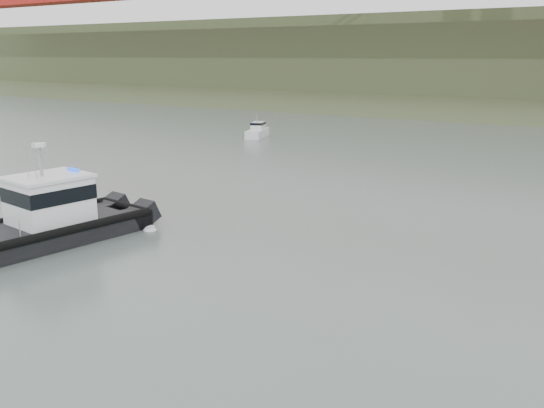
{
  "coord_description": "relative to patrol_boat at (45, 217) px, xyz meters",
  "views": [
    {
      "loc": [
        15.85,
        -18.64,
        9.69
      ],
      "look_at": [
        -0.15,
        6.16,
        2.4
      ],
      "focal_mm": 40.0,
      "sensor_mm": 36.0,
      "label": 1
    }
  ],
  "objects": [
    {
      "name": "patrol_boat",
      "position": [
        0.0,
        0.0,
        0.0
      ],
      "size": [
        5.56,
        11.72,
        5.47
      ],
      "rotation": [
        0.0,
        0.0,
        -0.13
      ],
      "color": "black",
      "rests_on": "ground"
    },
    {
      "name": "ground",
      "position": [
        10.89,
        -0.73,
        -1.37
      ],
      "size": [
        400.0,
        400.0,
        0.0
      ],
      "primitive_type": "plane",
      "color": "#51615A",
      "rests_on": "ground"
    },
    {
      "name": "motorboat",
      "position": [
        -14.35,
        41.08,
        -0.67
      ],
      "size": [
        3.29,
        5.42,
        2.83
      ],
      "rotation": [
        0.0,
        0.0,
        0.33
      ],
      "color": "silver",
      "rests_on": "ground"
    }
  ]
}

